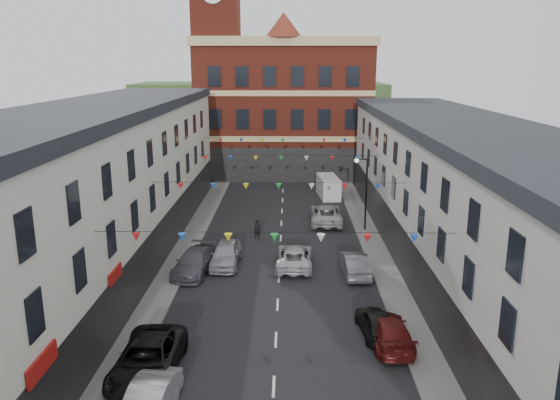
# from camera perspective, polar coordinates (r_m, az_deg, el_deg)

# --- Properties ---
(ground) EXTENTS (160.00, 160.00, 0.00)m
(ground) POSITION_cam_1_polar(r_m,az_deg,el_deg) (31.36, -0.26, -10.90)
(ground) COLOR black
(ground) RESTS_ON ground
(pavement_left) EXTENTS (1.80, 64.00, 0.15)m
(pavement_left) POSITION_cam_1_polar(r_m,az_deg,el_deg) (33.98, -12.05, -9.04)
(pavement_left) COLOR #605E5B
(pavement_left) RESTS_ON ground
(pavement_right) EXTENTS (1.80, 64.00, 0.15)m
(pavement_right) POSITION_cam_1_polar(r_m,az_deg,el_deg) (33.74, 11.77, -9.19)
(pavement_right) COLOR #605E5B
(pavement_right) RESTS_ON ground
(terrace_left) EXTENTS (8.40, 56.00, 10.70)m
(terrace_left) POSITION_cam_1_polar(r_m,az_deg,el_deg) (32.86, -21.24, -0.79)
(terrace_left) COLOR silver
(terrace_left) RESTS_ON ground
(terrace_right) EXTENTS (8.40, 56.00, 9.70)m
(terrace_right) POSITION_cam_1_polar(r_m,az_deg,el_deg) (32.56, 20.99, -1.81)
(terrace_right) COLOR beige
(terrace_right) RESTS_ON ground
(civic_building) EXTENTS (20.60, 13.30, 18.50)m
(civic_building) POSITION_cam_1_polar(r_m,az_deg,el_deg) (66.53, 0.41, 9.76)
(civic_building) COLOR maroon
(civic_building) RESTS_ON ground
(clock_tower) EXTENTS (5.60, 5.60, 30.00)m
(clock_tower) POSITION_cam_1_polar(r_m,az_deg,el_deg) (63.92, -6.60, 15.59)
(clock_tower) COLOR maroon
(clock_tower) RESTS_ON ground
(distant_hill) EXTENTS (40.00, 14.00, 10.00)m
(distant_hill) POSITION_cam_1_polar(r_m,az_deg,el_deg) (90.88, -2.01, 8.97)
(distant_hill) COLOR #324D24
(distant_hill) RESTS_ON ground
(street_lamp) EXTENTS (1.10, 0.36, 6.00)m
(street_lamp) POSITION_cam_1_polar(r_m,az_deg,el_deg) (43.82, 8.71, 1.66)
(street_lamp) COLOR black
(street_lamp) RESTS_ON ground
(car_left_c) EXTENTS (2.68, 5.69, 1.57)m
(car_left_c) POSITION_cam_1_polar(r_m,az_deg,el_deg) (25.32, -13.66, -15.86)
(car_left_c) COLOR black
(car_left_c) RESTS_ON ground
(car_left_d) EXTENTS (2.70, 5.30, 1.47)m
(car_left_d) POSITION_cam_1_polar(r_m,az_deg,el_deg) (35.97, -8.95, -6.42)
(car_left_d) COLOR #484950
(car_left_d) RESTS_ON ground
(car_left_e) EXTENTS (1.96, 4.64, 1.56)m
(car_left_e) POSITION_cam_1_polar(r_m,az_deg,el_deg) (36.97, -5.68, -5.66)
(car_left_e) COLOR #94959C
(car_left_e) RESTS_ON ground
(car_right_c) EXTENTS (2.02, 4.69, 1.35)m
(car_right_c) POSITION_cam_1_polar(r_m,az_deg,el_deg) (27.66, 11.34, -13.26)
(car_right_c) COLOR #541210
(car_right_c) RESTS_ON ground
(car_right_d) EXTENTS (1.99, 4.08, 1.34)m
(car_right_d) POSITION_cam_1_polar(r_m,az_deg,el_deg) (28.31, 10.08, -12.53)
(car_right_d) COLOR black
(car_right_d) RESTS_ON ground
(car_right_e) EXTENTS (1.73, 4.43, 1.44)m
(car_right_e) POSITION_cam_1_polar(r_m,az_deg,el_deg) (35.60, 7.80, -6.63)
(car_right_e) COLOR #54565D
(car_right_e) RESTS_ON ground
(car_right_f) EXTENTS (2.79, 5.78, 1.59)m
(car_right_f) POSITION_cam_1_polar(r_m,az_deg,el_deg) (46.45, 4.84, -1.46)
(car_right_f) COLOR #A4A8A9
(car_right_f) RESTS_ON ground
(moving_car) EXTENTS (2.52, 5.16, 1.41)m
(moving_car) POSITION_cam_1_polar(r_m,az_deg,el_deg) (36.61, 1.54, -5.92)
(moving_car) COLOR silver
(moving_car) RESTS_ON ground
(white_van) EXTENTS (2.28, 4.84, 2.07)m
(white_van) POSITION_cam_1_polar(r_m,az_deg,el_deg) (55.47, 5.07, 1.38)
(white_van) COLOR silver
(white_van) RESTS_ON ground
(pedestrian) EXTENTS (0.68, 0.59, 1.58)m
(pedestrian) POSITION_cam_1_polar(r_m,az_deg,el_deg) (42.18, -2.37, -3.05)
(pedestrian) COLOR black
(pedestrian) RESTS_ON ground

